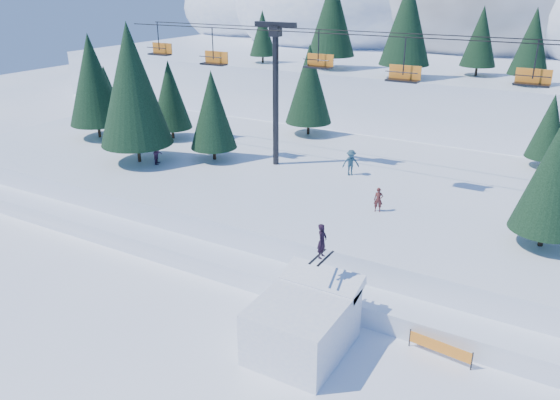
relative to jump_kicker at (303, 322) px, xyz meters
The scene contains 10 objects.
ground 3.05m from the jump_kicker, 127.12° to the right, with size 160.00×160.00×0.00m, color white.
mid_shelf 15.91m from the jump_kicker, 95.94° to the left, with size 70.00×22.00×2.50m, color white.
berm 6.11m from the jump_kicker, 105.79° to the left, with size 70.00×6.00×1.10m, color white.
mountain_ridge 71.96m from the jump_kicker, 95.41° to the left, with size 119.00×60.66×26.46m.
jump_kicker is the anchor object (origin of this frame).
chairlift 17.78m from the jump_kicker, 93.73° to the left, with size 46.82×3.21×10.28m.
conifer_stand 17.01m from the jump_kicker, 100.63° to the left, with size 62.09×18.40×10.32m.
distant_skiers 15.80m from the jump_kicker, 110.01° to the left, with size 31.73×7.89×1.87m.
banner_near 6.06m from the jump_kicker, 23.48° to the left, with size 2.84×0.36×0.90m.
banner_far 7.38m from the jump_kicker, 29.87° to the left, with size 2.70×0.99×0.90m.
Camera 1 is at (10.88, -15.97, 15.43)m, focal length 35.00 mm.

